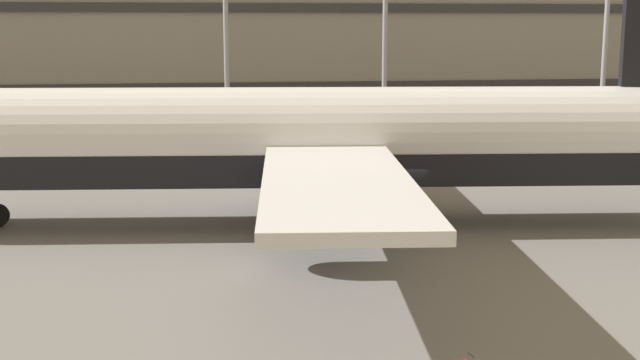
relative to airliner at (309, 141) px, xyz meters
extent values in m
plane|color=slate|center=(2.90, -1.34, -3.32)|extent=(600.00, 600.00, 0.00)
cube|color=gray|center=(2.90, 43.12, 5.75)|extent=(121.02, 19.33, 18.13)
cube|color=#2D2D33|center=(2.90, 33.35, -0.30)|extent=(119.81, 0.24, 0.70)
cube|color=#2D2D33|center=(2.90, 33.35, 5.75)|extent=(119.81, 0.24, 0.70)
cylinder|color=silver|center=(-0.40, 0.04, 0.19)|extent=(31.34, 7.04, 3.86)
cube|color=black|center=(-0.40, 0.04, -0.88)|extent=(30.09, 6.83, 1.24)
cube|color=silver|center=(14.45, 2.20, 0.67)|extent=(2.39, 5.95, 0.20)
cube|color=silver|center=(-0.28, -8.48, -0.10)|extent=(5.72, 13.45, 0.36)
cube|color=silver|center=(1.46, 8.36, -0.10)|extent=(5.72, 13.45, 0.36)
cylinder|color=#9E9EA3|center=(-0.53, -6.09, -1.47)|extent=(2.97, 2.40, 2.12)
cylinder|color=#9E9EA3|center=(0.72, 6.07, -1.47)|extent=(2.97, 2.40, 2.12)
cylinder|color=black|center=(0.67, -1.72, -2.87)|extent=(0.93, 0.44, 0.90)
cylinder|color=slate|center=(0.67, -1.72, -2.08)|extent=(0.20, 0.20, 1.57)
cylinder|color=black|center=(1.00, 1.55, -2.87)|extent=(0.93, 0.44, 0.90)
cylinder|color=slate|center=(1.00, 1.55, -2.08)|extent=(0.20, 0.20, 1.57)
cylinder|color=#333338|center=(1.30, -16.05, -2.48)|extent=(0.02, 0.02, 0.18)
cube|color=black|center=(1.32, -16.17, -2.39)|extent=(0.08, 0.24, 0.02)
camera|label=1|loc=(-4.29, -32.43, 4.52)|focal=47.36mm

